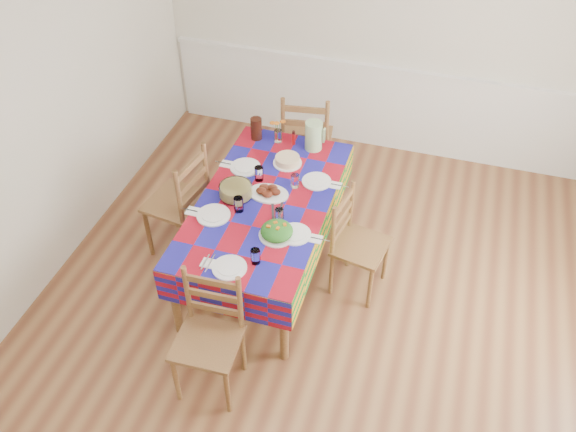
# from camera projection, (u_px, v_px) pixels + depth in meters

# --- Properties ---
(room) EXTENTS (4.58, 5.08, 2.78)m
(room) POSITION_uv_depth(u_px,v_px,m) (327.00, 188.00, 3.82)
(room) COLOR brown
(room) RESTS_ON ground
(wainscot) EXTENTS (4.41, 0.06, 0.92)m
(wainscot) POSITION_uv_depth(u_px,v_px,m) (384.00, 106.00, 6.16)
(wainscot) COLOR white
(wainscot) RESTS_ON room
(dining_table) EXTENTS (1.00, 1.85, 0.72)m
(dining_table) POSITION_uv_depth(u_px,v_px,m) (265.00, 208.00, 4.75)
(dining_table) COLOR brown
(dining_table) RESTS_ON room
(setting_near_head) EXTENTS (0.39, 0.26, 0.12)m
(setting_near_head) POSITION_uv_depth(u_px,v_px,m) (238.00, 263.00, 4.17)
(setting_near_head) COLOR white
(setting_near_head) RESTS_ON dining_table
(setting_left_near) EXTENTS (0.47, 0.28, 0.12)m
(setting_left_near) POSITION_uv_depth(u_px,v_px,m) (222.00, 211.00, 4.57)
(setting_left_near) COLOR white
(setting_left_near) RESTS_ON dining_table
(setting_left_far) EXTENTS (0.46, 0.27, 0.12)m
(setting_left_far) POSITION_uv_depth(u_px,v_px,m) (249.00, 169.00, 4.95)
(setting_left_far) COLOR white
(setting_left_far) RESTS_ON dining_table
(setting_right_near) EXTENTS (0.45, 0.26, 0.12)m
(setting_right_near) POSITION_uv_depth(u_px,v_px,m) (290.00, 227.00, 4.44)
(setting_right_near) COLOR white
(setting_right_near) RESTS_ON dining_table
(setting_right_far) EXTENTS (0.45, 0.26, 0.11)m
(setting_right_far) POSITION_uv_depth(u_px,v_px,m) (310.00, 181.00, 4.84)
(setting_right_far) COLOR white
(setting_right_far) RESTS_ON dining_table
(meat_platter) EXTENTS (0.32, 0.23, 0.06)m
(meat_platter) POSITION_uv_depth(u_px,v_px,m) (268.00, 192.00, 4.74)
(meat_platter) COLOR white
(meat_platter) RESTS_ON dining_table
(salad_platter) EXTENTS (0.26, 0.26, 0.11)m
(salad_platter) POSITION_uv_depth(u_px,v_px,m) (277.00, 231.00, 4.38)
(salad_platter) COLOR white
(salad_platter) RESTS_ON dining_table
(pasta_bowl) EXTENTS (0.26, 0.26, 0.09)m
(pasta_bowl) POSITION_uv_depth(u_px,v_px,m) (236.00, 191.00, 4.71)
(pasta_bowl) COLOR white
(pasta_bowl) RESTS_ON dining_table
(cake) EXTENTS (0.24, 0.24, 0.07)m
(cake) POSITION_uv_depth(u_px,v_px,m) (287.00, 160.00, 5.03)
(cake) COLOR white
(cake) RESTS_ON dining_table
(serving_utensils) EXTENTS (0.13, 0.30, 0.01)m
(serving_utensils) POSITION_uv_depth(u_px,v_px,m) (276.00, 212.00, 4.59)
(serving_utensils) COLOR black
(serving_utensils) RESTS_ON dining_table
(flower_vase) EXTENTS (0.14, 0.11, 0.22)m
(flower_vase) POSITION_uv_depth(u_px,v_px,m) (278.00, 133.00, 5.23)
(flower_vase) COLOR white
(flower_vase) RESTS_ON dining_table
(hot_sauce) EXTENTS (0.03, 0.03, 0.13)m
(hot_sauce) POSITION_uv_depth(u_px,v_px,m) (294.00, 138.00, 5.21)
(hot_sauce) COLOR #B30E0E
(hot_sauce) RESTS_ON dining_table
(green_pitcher) EXTENTS (0.15, 0.15, 0.25)m
(green_pitcher) POSITION_uv_depth(u_px,v_px,m) (314.00, 136.00, 5.13)
(green_pitcher) COLOR #A5CF92
(green_pitcher) RESTS_ON dining_table
(tea_pitcher) EXTENTS (0.10, 0.10, 0.20)m
(tea_pitcher) POSITION_uv_depth(u_px,v_px,m) (256.00, 129.00, 5.26)
(tea_pitcher) COLOR black
(tea_pitcher) RESTS_ON dining_table
(name_card) EXTENTS (0.08, 0.02, 0.02)m
(name_card) POSITION_uv_depth(u_px,v_px,m) (226.00, 284.00, 4.05)
(name_card) COLOR white
(name_card) RESTS_ON dining_table
(chair_near) EXTENTS (0.44, 0.42, 0.96)m
(chair_near) POSITION_uv_depth(u_px,v_px,m) (209.00, 337.00, 4.04)
(chair_near) COLOR brown
(chair_near) RESTS_ON room
(chair_far) EXTENTS (0.52, 0.50, 1.03)m
(chair_far) POSITION_uv_depth(u_px,v_px,m) (306.00, 141.00, 5.67)
(chair_far) COLOR brown
(chair_far) RESTS_ON room
(chair_left) EXTENTS (0.50, 0.52, 1.03)m
(chair_left) POSITION_uv_depth(u_px,v_px,m) (181.00, 203.00, 5.00)
(chair_left) COLOR brown
(chair_left) RESTS_ON room
(chair_right) EXTENTS (0.45, 0.46, 0.91)m
(chair_right) POSITION_uv_depth(u_px,v_px,m) (356.00, 244.00, 4.73)
(chair_right) COLOR brown
(chair_right) RESTS_ON room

